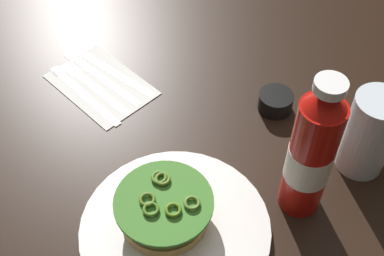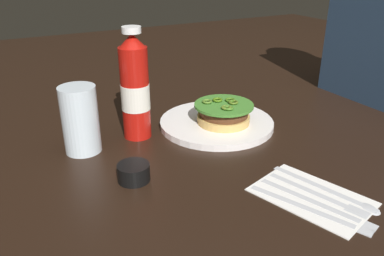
% 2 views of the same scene
% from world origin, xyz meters
% --- Properties ---
extents(ground_plane, '(3.00, 3.00, 0.00)m').
position_xyz_m(ground_plane, '(0.00, 0.00, 0.00)').
color(ground_plane, black).
extents(dinner_plate, '(0.27, 0.27, 0.01)m').
position_xyz_m(dinner_plate, '(-0.16, 0.07, 0.01)').
color(dinner_plate, white).
rests_on(dinner_plate, ground_plane).
extents(burger_sandwich, '(0.14, 0.14, 0.05)m').
position_xyz_m(burger_sandwich, '(-0.15, 0.08, 0.04)').
color(burger_sandwich, tan).
rests_on(burger_sandwich, dinner_plate).
extents(ketchup_bottle, '(0.06, 0.06, 0.24)m').
position_xyz_m(ketchup_bottle, '(-0.20, -0.11, 0.11)').
color(ketchup_bottle, '#B1130C').
rests_on(ketchup_bottle, ground_plane).
extents(water_glass, '(0.07, 0.07, 0.14)m').
position_xyz_m(water_glass, '(-0.19, -0.24, 0.07)').
color(water_glass, silver).
rests_on(water_glass, ground_plane).
extents(condiment_cup, '(0.06, 0.06, 0.03)m').
position_xyz_m(condiment_cup, '(-0.03, -0.19, 0.02)').
color(condiment_cup, black).
rests_on(condiment_cup, ground_plane).
extents(napkin, '(0.22, 0.17, 0.00)m').
position_xyz_m(napkin, '(0.17, 0.06, 0.00)').
color(napkin, white).
rests_on(napkin, ground_plane).
extents(steak_knife, '(0.19, 0.09, 0.00)m').
position_xyz_m(steak_knife, '(0.20, 0.03, 0.00)').
color(steak_knife, silver).
rests_on(steak_knife, napkin).
extents(butter_knife, '(0.20, 0.08, 0.00)m').
position_xyz_m(butter_knife, '(0.19, 0.06, 0.00)').
color(butter_knife, silver).
rests_on(butter_knife, napkin).
extents(fork_utensil, '(0.18, 0.07, 0.00)m').
position_xyz_m(fork_utensil, '(0.18, 0.08, 0.00)').
color(fork_utensil, silver).
rests_on(fork_utensil, napkin).
extents(spoon_utensil, '(0.20, 0.07, 0.00)m').
position_xyz_m(spoon_utensil, '(0.18, 0.10, 0.00)').
color(spoon_utensil, silver).
rests_on(spoon_utensil, napkin).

